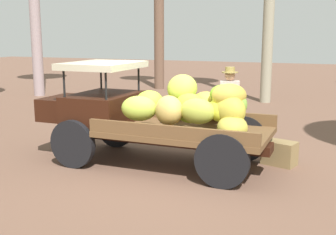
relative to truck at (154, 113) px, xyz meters
The scene contains 4 objects.
ground_plane 1.01m from the truck, 162.79° to the left, with size 60.00×60.00×0.00m, color brown.
truck is the anchor object (origin of this frame).
farmer 1.91m from the truck, 122.39° to the right, with size 0.54×0.50×1.74m.
wooden_crate 2.47m from the truck, 158.65° to the right, with size 0.60×0.38×0.45m, color olive.
Camera 1 is at (-2.87, 7.02, 2.42)m, focal length 45.75 mm.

